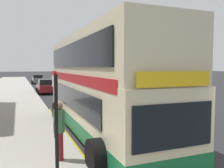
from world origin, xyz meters
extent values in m
plane|color=#28282B|center=(0.00, 32.00, 0.00)|extent=(260.00, 260.00, 0.00)
cube|color=#A39E93|center=(-7.00, 32.00, 0.07)|extent=(6.00, 76.00, 0.14)
cube|color=beige|center=(-2.45, 6.87, 1.35)|extent=(2.54, 11.30, 2.30)
cube|color=beige|center=(-2.45, 6.87, 3.45)|extent=(2.51, 11.08, 1.90)
cube|color=#196B3D|center=(-2.45, 6.87, 0.50)|extent=(2.56, 11.32, 0.60)
cube|color=#B2191E|center=(-2.45, 6.87, 2.52)|extent=(2.57, 10.40, 0.36)
cube|color=black|center=(-3.74, 7.27, 1.65)|extent=(0.04, 9.04, 0.90)
cube|color=black|center=(-3.74, 6.87, 3.50)|extent=(0.04, 9.95, 1.00)
cube|color=black|center=(-2.45, 1.20, 1.60)|extent=(2.23, 0.04, 1.10)
cube|color=yellow|center=(-2.45, 1.20, 2.72)|extent=(2.03, 0.04, 0.36)
cylinder|color=black|center=(-3.81, 2.80, 0.50)|extent=(0.56, 1.00, 1.00)
cylinder|color=black|center=(-1.09, 2.80, 0.50)|extent=(0.56, 1.00, 1.00)
cylinder|color=black|center=(-3.81, 9.98, 0.50)|extent=(0.56, 1.00, 1.00)
cylinder|color=black|center=(-1.09, 9.98, 0.50)|extent=(0.56, 1.00, 1.00)
cube|color=gold|center=(-3.92, 6.89, 0.01)|extent=(0.16, 13.65, 0.01)
cube|color=gold|center=(-0.99, 6.89, 0.01)|extent=(0.16, 13.65, 0.01)
cube|color=gold|center=(-2.45, 13.63, 0.01)|extent=(3.09, 0.16, 0.01)
cylinder|color=black|center=(-5.03, 2.33, 1.49)|extent=(0.09, 0.09, 2.69)
cube|color=silver|center=(-5.03, 2.59, 2.65)|extent=(0.05, 0.42, 0.30)
cube|color=red|center=(-5.03, 2.59, 2.85)|extent=(0.05, 0.42, 0.10)
cube|color=black|center=(-5.03, 2.43, 1.44)|extent=(0.06, 0.28, 0.40)
cube|color=maroon|center=(-2.96, 24.17, 0.66)|extent=(1.76, 4.20, 0.72)
cube|color=black|center=(-2.96, 24.07, 1.32)|extent=(1.52, 1.90, 0.60)
cylinder|color=black|center=(-3.90, 25.47, 0.30)|extent=(0.22, 0.60, 0.60)
cylinder|color=black|center=(-2.03, 25.47, 0.30)|extent=(0.22, 0.60, 0.60)
cylinder|color=black|center=(-3.90, 22.87, 0.30)|extent=(0.22, 0.60, 0.60)
cylinder|color=black|center=(-2.03, 22.87, 0.30)|extent=(0.22, 0.60, 0.60)
cube|color=silver|center=(2.91, 30.81, 0.66)|extent=(1.76, 4.20, 0.72)
cube|color=black|center=(2.91, 30.71, 1.32)|extent=(1.52, 1.90, 0.60)
cylinder|color=black|center=(1.97, 32.11, 0.30)|extent=(0.22, 0.60, 0.60)
cylinder|color=black|center=(3.84, 32.11, 0.30)|extent=(0.22, 0.60, 0.60)
cylinder|color=black|center=(1.97, 29.51, 0.30)|extent=(0.22, 0.60, 0.60)
cylinder|color=black|center=(3.84, 29.51, 0.30)|extent=(0.22, 0.60, 0.60)
cube|color=slate|center=(-2.63, 40.82, 0.66)|extent=(1.76, 4.20, 0.72)
cube|color=black|center=(-2.63, 40.72, 1.32)|extent=(1.52, 1.90, 0.60)
cylinder|color=black|center=(-3.56, 42.12, 0.30)|extent=(0.22, 0.60, 0.60)
cylinder|color=black|center=(-1.69, 42.12, 0.30)|extent=(0.22, 0.60, 0.60)
cylinder|color=black|center=(-3.56, 39.52, 0.30)|extent=(0.22, 0.60, 0.60)
cylinder|color=black|center=(-1.69, 39.52, 0.30)|extent=(0.22, 0.60, 0.60)
cube|color=black|center=(2.52, 50.57, 0.66)|extent=(1.76, 4.20, 0.72)
cube|color=black|center=(2.52, 50.47, 1.32)|extent=(1.52, 1.90, 0.60)
cylinder|color=black|center=(1.58, 51.88, 0.30)|extent=(0.22, 0.60, 0.60)
cylinder|color=black|center=(3.45, 51.88, 0.30)|extent=(0.22, 0.60, 0.60)
cylinder|color=black|center=(1.58, 49.27, 0.30)|extent=(0.22, 0.60, 0.60)
cylinder|color=black|center=(3.45, 49.27, 0.30)|extent=(0.22, 0.60, 0.60)
cylinder|color=maroon|center=(-4.74, 3.82, 0.58)|extent=(0.24, 0.24, 0.87)
cylinder|color=#3F724C|center=(-4.74, 3.82, 1.36)|extent=(0.34, 0.34, 0.69)
sphere|color=#8C664C|center=(-4.74, 3.82, 1.82)|extent=(0.23, 0.23, 0.23)
camera|label=1|loc=(-5.86, -3.37, 3.00)|focal=37.85mm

